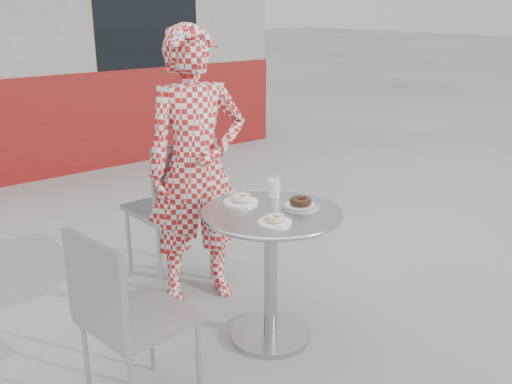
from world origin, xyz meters
TOP-DOWN VIEW (x-y plane):
  - ground at (0.00, 0.00)m, footprint 60.00×60.00m
  - bistro_table at (0.03, 0.04)m, footprint 0.69×0.69m
  - chair_far at (-0.00, 0.94)m, footprint 0.44×0.44m
  - chair_left at (-0.73, -0.01)m, footprint 0.44×0.43m
  - seated_person at (0.02, 0.67)m, footprint 0.66×0.53m
  - plate_far at (-0.01, 0.23)m, footprint 0.17×0.17m
  - plate_near at (-0.06, -0.09)m, footprint 0.16×0.16m
  - plate_checker at (0.18, -0.00)m, footprint 0.19×0.19m
  - milk_cup at (0.18, 0.20)m, footprint 0.07×0.07m

SIDE VIEW (x-z plane):
  - ground at x=0.00m, z-range 0.00..0.00m
  - chair_left at x=-0.73m, z-range -0.16..0.66m
  - chair_far at x=0.00m, z-range -0.17..0.73m
  - bistro_table at x=0.03m, z-range 0.18..0.87m
  - plate_checker at x=0.18m, z-range 0.69..0.74m
  - plate_near at x=-0.06m, z-range 0.69..0.73m
  - plate_far at x=-0.01m, z-range 0.69..0.73m
  - milk_cup at x=0.18m, z-range 0.69..0.80m
  - seated_person at x=0.02m, z-range 0.00..1.55m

